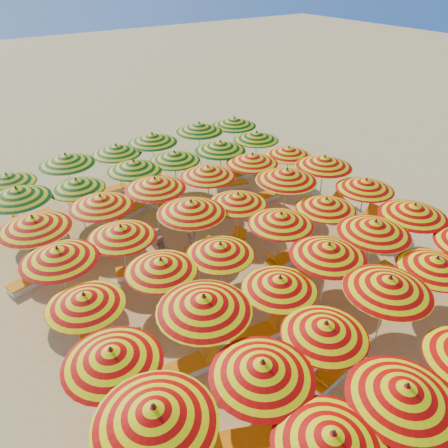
{
  "coord_description": "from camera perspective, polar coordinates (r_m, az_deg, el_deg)",
  "views": [
    {
      "loc": [
        -7.7,
        -10.74,
        10.03
      ],
      "look_at": [
        0.0,
        0.5,
        1.6
      ],
      "focal_mm": 35.0,
      "sensor_mm": 36.0,
      "label": 1
    }
  ],
  "objects": [
    {
      "name": "umbrella_23",
      "position": [
        18.47,
        18.01,
        4.94
      ],
      "size": [
        2.9,
        2.9,
        2.47
      ],
      "color": "silver",
      "rests_on": "ground"
    },
    {
      "name": "lounger_31",
      "position": [
        21.72,
        -17.4,
        3.14
      ],
      "size": [
        1.83,
        1.12,
        0.69
      ],
      "rotation": [
        0.0,
        0.0,
        0.33
      ],
      "color": "white",
      "rests_on": "ground"
    },
    {
      "name": "umbrella_2",
      "position": [
        10.45,
        22.57,
        -19.69
      ],
      "size": [
        2.85,
        2.85,
        2.56
      ],
      "color": "silver",
      "rests_on": "ground"
    },
    {
      "name": "umbrella_40",
      "position": [
        21.06,
        -0.49,
        10.16
      ],
      "size": [
        3.19,
        3.19,
        2.59
      ],
      "color": "silver",
      "rests_on": "ground"
    },
    {
      "name": "ground",
      "position": [
        16.59,
        0.98,
        -5.46
      ],
      "size": [
        120.0,
        120.0,
        0.0
      ],
      "primitive_type": "plane",
      "color": "#DAB461",
      "rests_on": "ground"
    },
    {
      "name": "lounger_27",
      "position": [
        20.89,
        -7.18,
        3.26
      ],
      "size": [
        1.83,
        1.08,
        0.69
      ],
      "rotation": [
        0.0,
        0.0,
        0.31
      ],
      "color": "white",
      "rests_on": "ground"
    },
    {
      "name": "umbrella_20",
      "position": [
        13.89,
        -0.49,
        -3.27
      ],
      "size": [
        2.39,
        2.39,
        2.34
      ],
      "color": "silver",
      "rests_on": "ground"
    },
    {
      "name": "lounger_8",
      "position": [
        13.79,
        4.51,
        -14.12
      ],
      "size": [
        1.79,
        0.8,
        0.69
      ],
      "rotation": [
        0.0,
        0.0,
        -0.13
      ],
      "color": "white",
      "rests_on": "ground"
    },
    {
      "name": "umbrella_46",
      "position": [
        23.28,
        -3.27,
        12.5
      ],
      "size": [
        3.15,
        3.15,
        2.7
      ],
      "color": "silver",
      "rests_on": "ground"
    },
    {
      "name": "lounger_19",
      "position": [
        21.06,
        13.37,
        2.85
      ],
      "size": [
        1.82,
        0.94,
        0.69
      ],
      "rotation": [
        0.0,
        0.0,
        -0.22
      ],
      "color": "white",
      "rests_on": "ground"
    },
    {
      "name": "umbrella_43",
      "position": [
        20.72,
        -19.94,
        7.96
      ],
      "size": [
        3.01,
        3.01,
        2.63
      ],
      "color": "silver",
      "rests_on": "ground"
    },
    {
      "name": "umbrella_45",
      "position": [
        22.25,
        -9.35,
        11.02
      ],
      "size": [
        3.26,
        3.26,
        2.62
      ],
      "color": "silver",
      "rests_on": "ground"
    },
    {
      "name": "umbrella_32",
      "position": [
        17.61,
        -9.0,
        5.25
      ],
      "size": [
        3.21,
        3.21,
        2.6
      ],
      "color": "silver",
      "rests_on": "ground"
    },
    {
      "name": "umbrella_18",
      "position": [
        12.61,
        -17.74,
        -9.42
      ],
      "size": [
        2.4,
        2.4,
        2.32
      ],
      "color": "silver",
      "rests_on": "ground"
    },
    {
      "name": "umbrella_15",
      "position": [
        13.89,
        13.49,
        -3.34
      ],
      "size": [
        3.12,
        3.12,
        2.55
      ],
      "color": "silver",
      "rests_on": "ground"
    },
    {
      "name": "umbrella_1",
      "position": [
        9.46,
        13.94,
        -25.7
      ],
      "size": [
        2.43,
        2.43,
        2.48
      ],
      "color": "silver",
      "rests_on": "ground"
    },
    {
      "name": "umbrella_44",
      "position": [
        21.53,
        -13.88,
        9.46
      ],
      "size": [
        2.68,
        2.68,
        2.49
      ],
      "color": "silver",
      "rests_on": "ground"
    },
    {
      "name": "beachgoer_b",
      "position": [
        16.41,
        -8.03,
        -3.52
      ],
      "size": [
        0.71,
        0.61,
        1.28
      ],
      "primitive_type": "imported",
      "rotation": [
        0.0,
        0.0,
        6.06
      ],
      "color": "tan",
      "rests_on": "ground"
    },
    {
      "name": "umbrella_21",
      "position": [
        15.38,
        7.42,
        0.69
      ],
      "size": [
        2.33,
        2.33,
        2.46
      ],
      "color": "silver",
      "rests_on": "ground"
    },
    {
      "name": "lounger_20",
      "position": [
        17.12,
        -23.66,
        -6.63
      ],
      "size": [
        1.82,
        1.01,
        0.69
      ],
      "rotation": [
        0.0,
        0.0,
        0.26
      ],
      "color": "white",
      "rests_on": "ground"
    },
    {
      "name": "umbrella_29",
      "position": [
        19.7,
        12.97,
        7.95
      ],
      "size": [
        2.78,
        2.78,
        2.66
      ],
      "color": "silver",
      "rests_on": "ground"
    },
    {
      "name": "umbrella_38",
      "position": [
        19.55,
        -11.69,
        7.5
      ],
      "size": [
        2.75,
        2.75,
        2.51
      ],
      "color": "silver",
      "rests_on": "ground"
    },
    {
      "name": "lounger_33",
      "position": [
        22.96,
        -10.08,
        5.75
      ],
      "size": [
        1.77,
        0.72,
        0.69
      ],
      "rotation": [
        0.0,
        0.0,
        -0.08
      ],
      "color": "white",
      "rests_on": "ground"
    },
    {
      "name": "umbrella_14",
      "position": [
        12.63,
        7.28,
        -7.65
      ],
      "size": [
        2.39,
        2.39,
        2.34
      ],
      "color": "silver",
      "rests_on": "ground"
    },
    {
      "name": "lounger_4",
      "position": [
        11.61,
        2.17,
        -26.54
      ],
      "size": [
        1.82,
        1.24,
        0.69
      ],
      "rotation": [
        0.0,
        0.0,
        2.72
      ],
      "color": "white",
      "rests_on": "ground"
    },
    {
      "name": "lounger_1",
      "position": [
        12.42,
        22.24,
        -24.44
      ],
      "size": [
        1.8,
        0.85,
        0.69
      ],
      "rotation": [
        0.0,
        0.0,
        0.16
      ],
      "color": "white",
      "rests_on": "ground"
    },
    {
      "name": "umbrella_9",
      "position": [
        12.93,
        20.74,
        -7.38
      ],
      "size": [
        2.68,
        2.68,
        2.62
      ],
      "color": "silver",
      "rests_on": "ground"
    },
    {
      "name": "umbrella_27",
      "position": [
        16.66,
        1.82,
        3.33
      ],
      "size": [
        3.0,
        3.0,
        2.39
      ],
      "color": "silver",
      "rests_on": "ground"
    },
    {
      "name": "lounger_16",
      "position": [
        17.18,
        -2.87,
        -3.4
      ],
      "size": [
        1.82,
        1.23,
        0.69
      ],
      "rotation": [
        0.0,
        0.0,
        3.56
      ],
      "color": "white",
      "rests_on": "ground"
    },
    {
      "name": "lounger_10",
      "position": [
        14.0,
        -14.55,
        -14.46
      ],
      "size": [
        1.82,
        1.25,
        0.69
      ],
      "rotation": [
        0.0,
        0.0,
        2.71
      ],
      "color": "white",
      "rests_on": "ground"
    },
    {
      "name": "umbrella_24",
      "position": [
        14.28,
        -20.86,
        -3.69
      ],
      "size": [
        3.13,
        3.13,
        2.54
      ],
      "color": "silver",
      "rests_on": "ground"
    },
    {
      "name": "umbrella_8",
      "position": [
        11.46,
        13.09,
        -13.22
      ],
      "size": [
        2.51,
        2.51,
        2.37
      ],
      "color": "silver",
      "rests_on": "ground"
    },
    {
      "name": "lounger_26",
      "position": [
        20.16,
        -12.43,
        1.59
      ],
      "size": [
        1.83,
        1.13,
        0.69
      ],
      "rotation": [
        0.0,
        0.0,
        3.48
      ],
      "color": "white",
      "rests_on": "ground"
    },
    {
      "name": "umbrella_34",
      "position": [
        19.9,
        3.7,
        8.52
      ],
      "size": [
        3.0,
        3.0,
        2.5
      ],
      "color": "silver",
      "rests_on": "ground"
    },
    {
      "name": "umbrella_41",
      "position": [
        22.78,
        4.27,
        11.4
      ],
      "size": [
        2.69,
        2.69,
        2.43
      ],
      "color": "silver",
      "rests_on": "ground"
    },
    {
      "name": "umbrella_31",
      "position": [
        16.85,
        -15.8,
        2.91
      ],
      "size": [
        2.92,
        2.92,
        2.54
      ],
      "color": "silver",
      "rests_on": "ground"
    },
    {
      "name": "lounger_30",
      "position": [
        21.02,
        -23.8,
        0.77
      ],
      "size": [
        1.77,
        0.71,
        0.69
      ],
      "rotation": [
        0.0,
        0.0,
        3.22
      ],
      "color": "white",
      "rests_on": "ground"
    },
    {
      "name": "umbrella_16",
      "position": [
        15.37,
        19.09,
        -0.38
      ],
      "size": [
        2.86,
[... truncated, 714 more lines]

